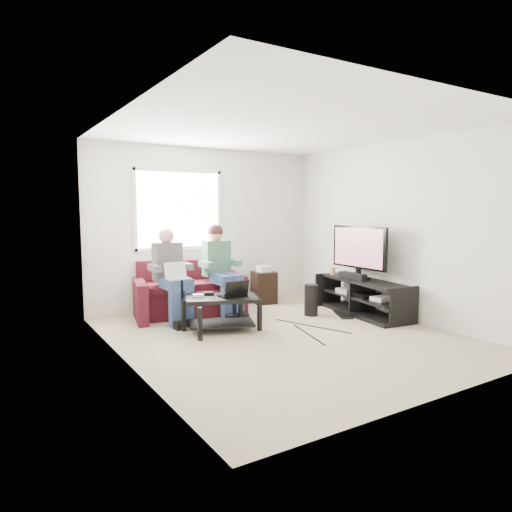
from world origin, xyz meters
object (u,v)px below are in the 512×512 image
object	(u,v)px
sofa	(189,294)
tv	(359,249)
coffee_table	(222,306)
tv_stand	(362,299)
subwoofer	(311,300)
end_table	(264,286)

from	to	relation	value
sofa	tv	size ratio (longest dim) A/B	1.73
sofa	coffee_table	world-z (taller)	sofa
tv_stand	tv	world-z (taller)	tv
tv	subwoofer	world-z (taller)	tv
subwoofer	coffee_table	bearing A→B (deg)	-177.34
coffee_table	tv	size ratio (longest dim) A/B	0.98
sofa	end_table	xyz separation A→B (m)	(1.41, 0.06, -0.02)
coffee_table	subwoofer	size ratio (longest dim) A/B	2.28
end_table	tv	bearing A→B (deg)	-60.28
coffee_table	end_table	size ratio (longest dim) A/B	1.67
tv	tv_stand	bearing A→B (deg)	-88.53
tv_stand	tv	size ratio (longest dim) A/B	1.55
sofa	tv_stand	bearing A→B (deg)	-33.36
coffee_table	subwoofer	xyz separation A→B (m)	(1.57, 0.07, -0.11)
coffee_table	tv	distance (m)	2.37
end_table	tv_stand	bearing A→B (deg)	-61.85
tv_stand	subwoofer	bearing A→B (deg)	151.83
sofa	end_table	world-z (taller)	sofa
coffee_table	end_table	bearing A→B (deg)	40.04
subwoofer	end_table	world-z (taller)	end_table
coffee_table	sofa	bearing A→B (deg)	87.87
coffee_table	tv_stand	distance (m)	2.29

